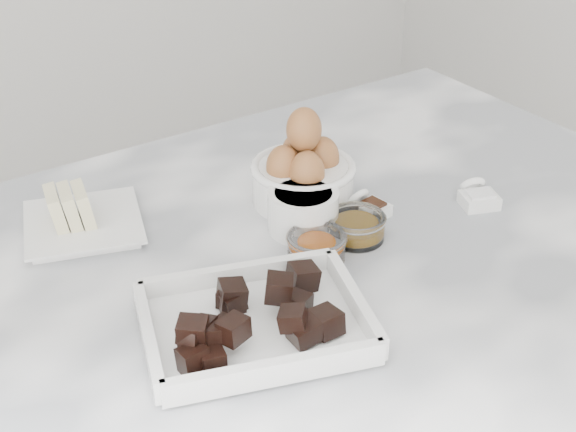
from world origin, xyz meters
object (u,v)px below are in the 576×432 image
object	(u,v)px
chocolate_dish	(255,316)
vanilla_spoon	(367,207)
honey_bowl	(356,226)
egg_bowl	(303,172)
salt_spoon	(478,196)
butter_plate	(81,217)
sugar_ramekin	(303,209)
zest_bowl	(317,245)

from	to	relation	value
chocolate_dish	vanilla_spoon	bearing A→B (deg)	26.32
honey_bowl	egg_bowl	bearing A→B (deg)	90.54
salt_spoon	egg_bowl	bearing A→B (deg)	143.74
honey_bowl	vanilla_spoon	world-z (taller)	vanilla_spoon
butter_plate	sugar_ramekin	distance (m)	0.29
zest_bowl	vanilla_spoon	world-z (taller)	vanilla_spoon
sugar_ramekin	zest_bowl	distance (m)	0.07
egg_bowl	honey_bowl	size ratio (longest dim) A/B	1.87
sugar_ramekin	zest_bowl	world-z (taller)	sugar_ramekin
sugar_ramekin	zest_bowl	bearing A→B (deg)	-111.20
vanilla_spoon	salt_spoon	world-z (taller)	salt_spoon
sugar_ramekin	honey_bowl	distance (m)	0.07
butter_plate	zest_bowl	distance (m)	0.31
egg_bowl	zest_bowl	distance (m)	0.15
sugar_ramekin	salt_spoon	world-z (taller)	sugar_ramekin
butter_plate	zest_bowl	bearing A→B (deg)	-46.05
butter_plate	egg_bowl	bearing A→B (deg)	-19.26
butter_plate	vanilla_spoon	xyz separation A→B (m)	(0.34, -0.18, -0.01)
vanilla_spoon	salt_spoon	size ratio (longest dim) A/B	0.88
zest_bowl	salt_spoon	distance (m)	0.26
butter_plate	vanilla_spoon	size ratio (longest dim) A/B	3.00
honey_bowl	salt_spoon	size ratio (longest dim) A/B	1.10
chocolate_dish	egg_bowl	bearing A→B (deg)	44.90
egg_bowl	salt_spoon	world-z (taller)	egg_bowl
butter_plate	honey_bowl	xyz separation A→B (m)	(0.29, -0.22, -0.00)
egg_bowl	salt_spoon	size ratio (longest dim) A/B	2.05
vanilla_spoon	salt_spoon	xyz separation A→B (m)	(0.15, -0.06, 0.00)
zest_bowl	vanilla_spoon	distance (m)	0.13
egg_bowl	vanilla_spoon	distance (m)	0.10
butter_plate	honey_bowl	distance (m)	0.36
zest_bowl	salt_spoon	xyz separation A→B (m)	(0.26, -0.02, -0.01)
sugar_ramekin	egg_bowl	world-z (taller)	egg_bowl
egg_bowl	zest_bowl	bearing A→B (deg)	-118.30
sugar_ramekin	vanilla_spoon	xyz separation A→B (m)	(0.09, -0.02, -0.02)
honey_bowl	salt_spoon	bearing A→B (deg)	-7.53
chocolate_dish	honey_bowl	size ratio (longest dim) A/B	3.65
vanilla_spoon	chocolate_dish	bearing A→B (deg)	-153.68
sugar_ramekin	egg_bowl	size ratio (longest dim) A/B	0.64
egg_bowl	honey_bowl	world-z (taller)	egg_bowl
honey_bowl	zest_bowl	world-z (taller)	same
egg_bowl	salt_spoon	xyz separation A→B (m)	(0.20, -0.14, -0.03)
sugar_ramekin	vanilla_spoon	size ratio (longest dim) A/B	1.48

